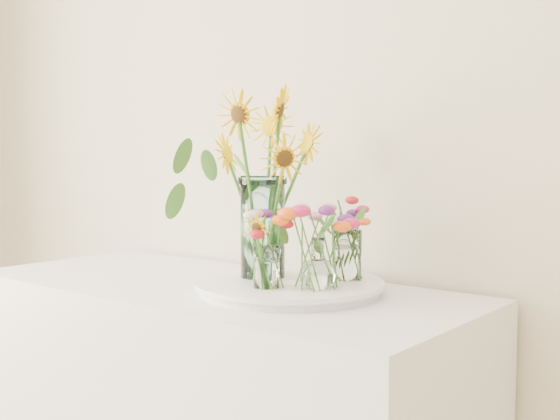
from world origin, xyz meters
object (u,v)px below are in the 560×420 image
(small_vase_c, at_px, (347,256))
(small_vase_b, at_px, (318,264))
(tray, at_px, (289,288))
(small_vase_a, at_px, (266,268))
(mason_jar, at_px, (263,228))

(small_vase_c, bearing_deg, small_vase_b, -85.10)
(small_vase_b, xyz_separation_m, small_vase_c, (-0.01, 0.14, 0.00))
(tray, distance_m, small_vase_a, 0.12)
(mason_jar, bearing_deg, tray, -1.78)
(small_vase_b, bearing_deg, small_vase_c, 94.90)
(tray, xyz_separation_m, small_vase_c, (0.10, 0.11, 0.08))
(tray, relative_size, small_vase_a, 4.23)
(small_vase_a, relative_size, small_vase_c, 0.81)
(mason_jar, distance_m, small_vase_a, 0.17)
(small_vase_a, height_order, small_vase_c, small_vase_c)
(mason_jar, bearing_deg, small_vase_b, -10.32)
(small_vase_a, bearing_deg, mason_jar, 133.61)
(small_vase_a, relative_size, small_vase_b, 0.85)
(mason_jar, relative_size, small_vase_c, 2.02)
(small_vase_a, distance_m, small_vase_b, 0.12)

